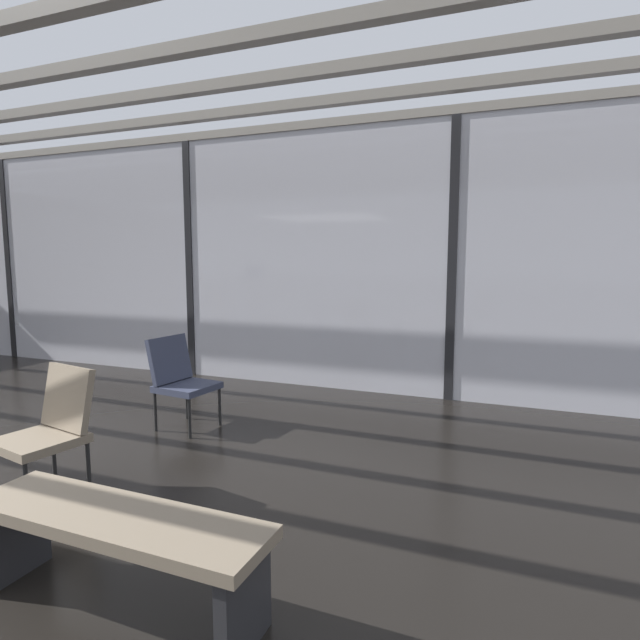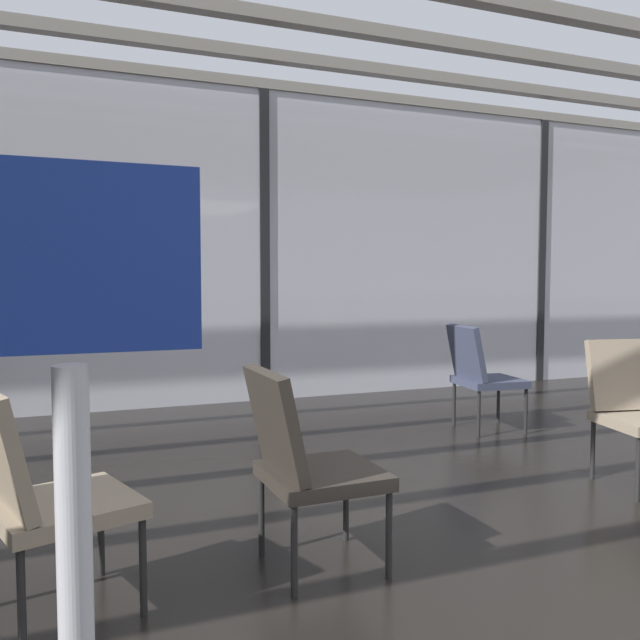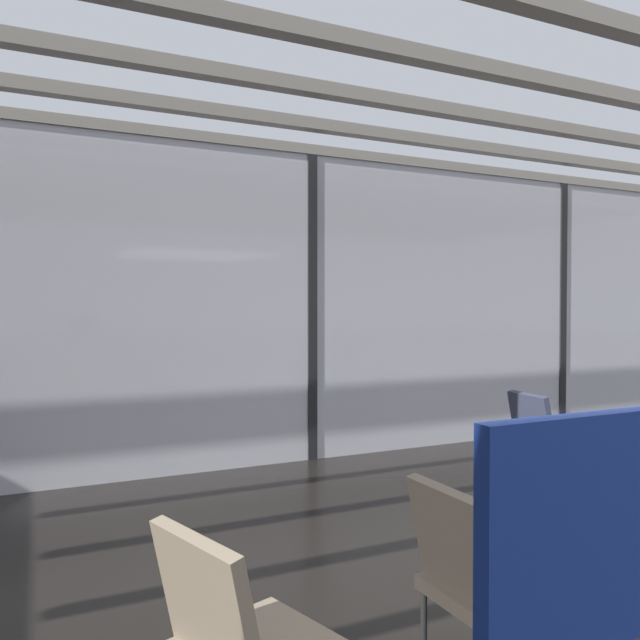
{
  "view_description": "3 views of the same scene",
  "coord_description": "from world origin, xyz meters",
  "px_view_note": "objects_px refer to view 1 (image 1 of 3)",
  "views": [
    {
      "loc": [
        4.3,
        -0.76,
        1.62
      ],
      "look_at": [
        1.0,
        7.43,
        0.55
      ],
      "focal_mm": 29.13,
      "sensor_mm": 36.0,
      "label": 1
    },
    {
      "loc": [
        -1.88,
        -1.15,
        1.24
      ],
      "look_at": [
        1.66,
        7.85,
        0.63
      ],
      "focal_mm": 36.12,
      "sensor_mm": 36.0,
      "label": 2
    },
    {
      "loc": [
        -2.59,
        -0.6,
        1.59
      ],
      "look_at": [
        0.91,
        6.93,
        1.41
      ],
      "focal_mm": 34.4,
      "sensor_mm": 36.0,
      "label": 3
    }
  ],
  "objects_px": {
    "parked_airplane": "(352,231)",
    "lounge_chair_0": "(51,424)",
    "lounge_chair_4": "(180,376)",
    "waiting_bench": "(116,535)"
  },
  "relations": [
    {
      "from": "parked_airplane",
      "to": "lounge_chair_0",
      "type": "height_order",
      "value": "parked_airplane"
    },
    {
      "from": "parked_airplane",
      "to": "lounge_chair_4",
      "type": "bearing_deg",
      "value": -84.37
    },
    {
      "from": "lounge_chair_4",
      "to": "parked_airplane",
      "type": "bearing_deg",
      "value": 12.09
    },
    {
      "from": "lounge_chair_4",
      "to": "waiting_bench",
      "type": "bearing_deg",
      "value": -142.83
    },
    {
      "from": "waiting_bench",
      "to": "parked_airplane",
      "type": "bearing_deg",
      "value": -77.28
    },
    {
      "from": "waiting_bench",
      "to": "lounge_chair_4",
      "type": "bearing_deg",
      "value": -58.74
    },
    {
      "from": "parked_airplane",
      "to": "lounge_chair_0",
      "type": "relative_size",
      "value": 16.51
    },
    {
      "from": "parked_airplane",
      "to": "waiting_bench",
      "type": "height_order",
      "value": "parked_airplane"
    },
    {
      "from": "parked_airplane",
      "to": "waiting_bench",
      "type": "relative_size",
      "value": 9.55
    },
    {
      "from": "lounge_chair_0",
      "to": "lounge_chair_4",
      "type": "relative_size",
      "value": 1.0
    }
  ]
}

